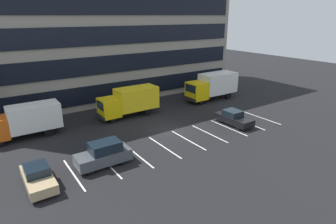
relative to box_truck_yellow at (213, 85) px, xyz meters
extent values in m
plane|color=black|center=(-11.76, -5.95, -2.10)|extent=(120.00, 120.00, 0.00)
cube|color=gray|center=(-11.76, 12.05, 8.70)|extent=(39.38, 13.17, 21.60)
cube|color=black|center=(-11.76, 5.40, -0.12)|extent=(37.80, 0.16, 2.30)
cube|color=black|center=(-11.76, 5.40, 3.48)|extent=(37.80, 0.16, 2.30)
cube|color=black|center=(-11.76, 5.40, 7.08)|extent=(37.80, 0.16, 2.30)
cube|color=black|center=(-11.76, 5.40, 10.68)|extent=(37.80, 0.16, 2.30)
cube|color=silver|center=(-22.96, -9.22, -2.10)|extent=(0.14, 5.40, 0.01)
cube|color=silver|center=(-20.16, -9.22, -2.10)|extent=(0.14, 5.40, 0.01)
cube|color=silver|center=(-17.36, -9.22, -2.10)|extent=(0.14, 5.40, 0.01)
cube|color=silver|center=(-14.56, -9.22, -2.10)|extent=(0.14, 5.40, 0.01)
cube|color=silver|center=(-11.76, -9.22, -2.10)|extent=(0.14, 5.40, 0.01)
cube|color=silver|center=(-8.96, -9.22, -2.10)|extent=(0.14, 5.40, 0.01)
cube|color=silver|center=(-6.16, -9.22, -2.10)|extent=(0.14, 5.40, 0.01)
cube|color=silver|center=(-3.36, -9.22, -2.10)|extent=(0.14, 5.40, 0.01)
cube|color=silver|center=(-0.56, -9.22, -2.10)|extent=(0.14, 5.40, 0.01)
cube|color=yellow|center=(-2.92, 0.00, -0.39)|extent=(2.34, 2.56, 2.34)
cube|color=black|center=(-4.08, 0.00, 0.07)|extent=(0.06, 2.15, 1.03)
cube|color=white|center=(1.02, 0.00, 0.19)|extent=(5.54, 2.66, 2.88)
cube|color=black|center=(-4.15, 0.00, -1.41)|extent=(0.21, 2.56, 0.43)
cylinder|color=black|center=(-2.92, -1.10, -1.57)|extent=(1.07, 0.32, 1.07)
cylinder|color=black|center=(-2.92, 1.10, -1.57)|extent=(1.07, 0.32, 1.07)
cylinder|color=black|center=(2.13, -1.10, -1.57)|extent=(1.07, 0.32, 1.07)
cylinder|color=black|center=(2.13, 1.10, -1.57)|extent=(1.07, 0.32, 1.07)
cube|color=yellow|center=(-15.81, 0.32, -0.55)|extent=(2.14, 2.33, 2.14)
cube|color=black|center=(-16.85, 0.32, -0.12)|extent=(0.06, 1.96, 0.94)
cube|color=yellow|center=(-12.21, 0.32, -0.01)|extent=(5.05, 2.43, 2.62)
cube|color=black|center=(-16.92, 0.32, -1.47)|extent=(0.19, 2.33, 0.39)
cylinder|color=black|center=(-15.81, -0.68, -1.61)|extent=(0.97, 0.29, 0.97)
cylinder|color=black|center=(-15.81, 1.32, -1.61)|extent=(0.97, 0.29, 0.97)
cylinder|color=black|center=(-11.20, -0.68, -1.61)|extent=(0.97, 0.29, 0.97)
cylinder|color=black|center=(-11.20, 1.32, -1.61)|extent=(0.97, 0.29, 0.97)
cube|color=white|center=(-23.70, 0.50, -0.10)|extent=(4.84, 2.33, 2.51)
cylinder|color=black|center=(-22.73, -0.46, -1.63)|extent=(0.93, 0.28, 0.93)
cylinder|color=black|center=(-22.73, 1.45, -1.63)|extent=(0.93, 0.28, 0.93)
cube|color=black|center=(-4.91, -8.80, -1.49)|extent=(1.86, 4.44, 0.72)
cube|color=black|center=(-4.91, -8.58, -0.82)|extent=(1.64, 1.87, 0.62)
cylinder|color=black|center=(-4.10, -10.22, -1.79)|extent=(0.23, 0.62, 0.62)
cylinder|color=black|center=(-5.71, -10.22, -1.79)|extent=(0.23, 0.62, 0.62)
cylinder|color=black|center=(-4.10, -7.38, -1.79)|extent=(0.23, 0.62, 0.62)
cylinder|color=black|center=(-5.71, -7.38, -1.79)|extent=(0.23, 0.62, 0.62)
cube|color=tan|center=(-25.45, -9.41, -1.51)|extent=(1.80, 4.30, 0.70)
cube|color=black|center=(-25.45, -9.19, -0.86)|extent=(1.59, 1.81, 0.60)
cylinder|color=black|center=(-24.67, -10.79, -1.80)|extent=(0.22, 0.60, 0.60)
cylinder|color=black|center=(-26.23, -10.79, -1.80)|extent=(0.22, 0.60, 0.60)
cylinder|color=black|center=(-24.67, -8.03, -1.80)|extent=(0.22, 0.60, 0.60)
cylinder|color=black|center=(-26.23, -8.03, -1.80)|extent=(0.22, 0.60, 0.60)
cube|color=#474C51|center=(-20.46, -9.16, -1.37)|extent=(4.42, 1.87, 0.91)
cube|color=black|center=(-20.24, -9.16, -0.51)|extent=(2.43, 1.65, 0.82)
cylinder|color=black|center=(-21.87, -9.98, -1.77)|extent=(0.65, 0.21, 0.65)
cylinder|color=black|center=(-21.87, -8.34, -1.77)|extent=(0.65, 0.21, 0.65)
cylinder|color=black|center=(-19.04, -9.98, -1.77)|extent=(0.65, 0.21, 0.65)
cylinder|color=black|center=(-19.04, -8.34, -1.77)|extent=(0.65, 0.21, 0.65)
camera|label=1|loc=(-27.72, -29.00, 9.54)|focal=30.21mm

